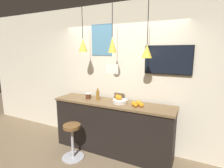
{
  "coord_description": "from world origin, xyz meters",
  "views": [
    {
      "loc": [
        1.41,
        -2.27,
        1.97
      ],
      "look_at": [
        0.0,
        0.62,
        1.37
      ],
      "focal_mm": 28.0,
      "sensor_mm": 36.0,
      "label": 1
    }
  ],
  "objects": [
    {
      "name": "service_counter",
      "position": [
        0.0,
        0.62,
        0.51
      ],
      "size": [
        2.37,
        0.55,
        1.02
      ],
      "color": "black",
      "rests_on": "ground_plane"
    },
    {
      "name": "fruit_bowl",
      "position": [
        0.16,
        0.62,
        1.07
      ],
      "size": [
        0.27,
        0.27,
        0.15
      ],
      "color": "beige",
      "rests_on": "service_counter"
    },
    {
      "name": "juice_bottle",
      "position": [
        -0.31,
        0.62,
        1.12
      ],
      "size": [
        0.06,
        0.06,
        0.24
      ],
      "color": "olive",
      "rests_on": "service_counter"
    },
    {
      "name": "back_wall",
      "position": [
        0.0,
        1.0,
        1.45
      ],
      "size": [
        8.0,
        0.06,
        2.9
      ],
      "color": "beige",
      "rests_on": "ground_plane"
    },
    {
      "name": "bar_stool",
      "position": [
        -0.56,
        0.09,
        0.41
      ],
      "size": [
        0.41,
        0.41,
        0.66
      ],
      "color": "#B7B7BC",
      "rests_on": "ground_plane"
    },
    {
      "name": "pendant_lamp_middle",
      "position": [
        0.0,
        0.63,
        2.09
      ],
      "size": [
        0.15,
        0.15,
        0.86
      ],
      "color": "black"
    },
    {
      "name": "pendant_lamp_right",
      "position": [
        0.64,
        0.63,
        1.98
      ],
      "size": [
        0.17,
        0.17,
        0.94
      ],
      "color": "black"
    },
    {
      "name": "orange_pile",
      "position": [
        0.52,
        0.61,
        1.06
      ],
      "size": [
        0.22,
        0.23,
        0.09
      ],
      "color": "orange",
      "rests_on": "service_counter"
    },
    {
      "name": "pendant_lamp_left",
      "position": [
        -0.64,
        0.63,
        2.09
      ],
      "size": [
        0.17,
        0.17,
        0.84
      ],
      "color": "black"
    },
    {
      "name": "mounted_tv",
      "position": [
        0.94,
        0.95,
        1.82
      ],
      "size": [
        0.82,
        0.04,
        0.51
      ],
      "color": "black"
    },
    {
      "name": "spread_jar",
      "position": [
        -0.54,
        0.62,
        1.07
      ],
      "size": [
        0.11,
        0.11,
        0.11
      ],
      "color": "#562D19",
      "rests_on": "service_counter"
    },
    {
      "name": "hanging_menu_board",
      "position": [
        0.09,
        0.43,
        1.68
      ],
      "size": [
        0.24,
        0.01,
        0.17
      ],
      "color": "white"
    },
    {
      "name": "wall_poster",
      "position": [
        -0.41,
        0.97,
        2.2
      ],
      "size": [
        0.48,
        0.01,
        0.63
      ],
      "color": "teal"
    }
  ]
}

